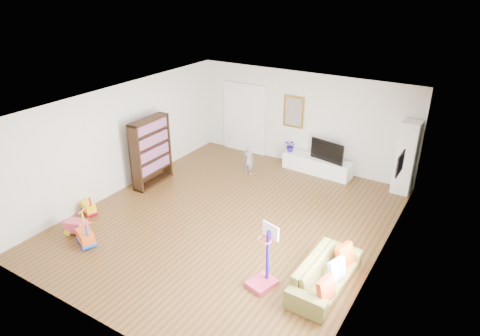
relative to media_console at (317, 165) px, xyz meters
The scene contains 25 objects.
floor 3.47m from the media_console, 101.46° to the right, with size 6.50×7.50×0.00m, color brown.
ceiling 4.26m from the media_console, 101.46° to the right, with size 6.50×7.50×0.00m, color white.
wall_back 1.36m from the media_console, 152.92° to the left, with size 6.50×0.00×2.70m, color silver.
wall_front 7.27m from the media_console, 95.51° to the right, with size 6.50×0.00×2.70m, color silver.
wall_left 5.32m from the media_console, 139.22° to the right, with size 0.00×7.50×2.70m, color white.
wall_right 4.40m from the media_console, 52.99° to the right, with size 0.00×7.50×2.70m, color silver.
navy_accent 3.62m from the media_console, 38.12° to the right, with size 0.01×3.20×1.70m, color black.
olive_wainscot 3.25m from the media_console, 38.12° to the right, with size 0.01×3.20×1.00m, color brown.
doorway 2.73m from the media_console, behind, with size 1.45×0.06×2.10m, color white.
painting_back 1.65m from the media_console, 161.60° to the left, with size 0.62×0.06×0.92m, color gold.
artwork_right 3.34m from the media_console, 35.93° to the right, with size 0.04×0.56×0.46m, color #7F3F8C.
media_console is the anchor object (origin of this frame).
tall_cabinet 2.40m from the media_console, ahead, with size 0.44×0.44×1.90m, color white.
bookshelf 4.58m from the media_console, 140.03° to the right, with size 0.32×1.24×1.81m, color black.
sofa 4.83m from the media_console, 65.81° to the right, with size 1.85×0.73×0.54m, color brown.
basketball_hoop 5.11m from the media_console, 78.63° to the right, with size 0.42×0.51×1.23m, color #C12C4E.
ride_on_yellow 6.12m from the media_console, 126.76° to the right, with size 0.39×0.24×0.52m, color yellow.
ride_on_orange 6.40m from the media_console, 115.06° to the right, with size 0.46×0.28×0.61m, color #F1591A.
ride_on_pink 6.47m from the media_console, 119.75° to the right, with size 0.45×0.28×0.60m, color #E04367.
child 1.94m from the media_console, 145.96° to the right, with size 0.30×0.20×0.83m, color slate.
tv 0.60m from the media_console, ahead, with size 1.00×0.13×0.58m, color black.
vase_plant 0.93m from the media_console, behind, with size 0.33×0.29×0.37m, color #25129A.
pillow_left 5.43m from the media_console, 66.20° to the right, with size 0.10×0.39×0.39m, color #B63716.
pillow_center 4.89m from the media_console, 63.74° to the right, with size 0.10×0.37×0.37m, color white.
pillow_right 4.46m from the media_console, 61.30° to the right, with size 0.11×0.41×0.41m, color red.
Camera 1 is at (4.59, -7.02, 5.18)m, focal length 32.00 mm.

